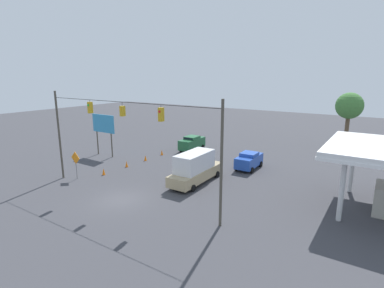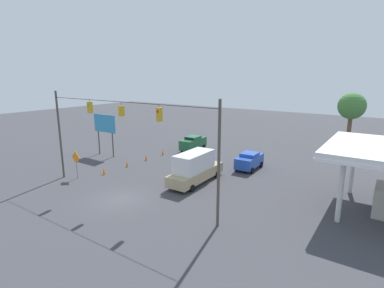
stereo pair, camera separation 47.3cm
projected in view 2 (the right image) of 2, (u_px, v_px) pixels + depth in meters
name	position (u px, v px, depth m)	size (l,w,h in m)	color
ground_plane	(120.00, 199.00, 25.28)	(140.00, 140.00, 0.00)	#3D3D42
overhead_signal_span	(123.00, 135.00, 24.63)	(18.34, 0.38, 8.79)	#4C473D
box_truck_tan_crossing_near	(195.00, 168.00, 28.98)	(2.46, 7.13, 3.05)	tan
sedan_green_withflow_far	(193.00, 143.00, 41.62)	(2.05, 4.48, 2.01)	#236038
sedan_blue_oncoming_far	(249.00, 160.00, 33.35)	(2.08, 4.18, 1.86)	#234CB2
traffic_cone_nearest	(104.00, 171.00, 31.58)	(0.32, 0.32, 0.71)	orange
traffic_cone_second	(127.00, 164.00, 34.23)	(0.32, 0.32, 0.71)	orange
traffic_cone_third	(146.00, 158.00, 36.77)	(0.32, 0.32, 0.71)	orange
traffic_cone_fourth	(163.00, 152.00, 39.34)	(0.32, 0.32, 0.71)	orange
roadside_billboard	(105.00, 126.00, 38.40)	(3.86, 0.16, 5.37)	#4C473D
work_zone_sign	(76.00, 159.00, 30.03)	(1.27, 0.06, 2.84)	slate
tree_horizon_left	(352.00, 107.00, 40.67)	(3.61, 3.61, 7.98)	brown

